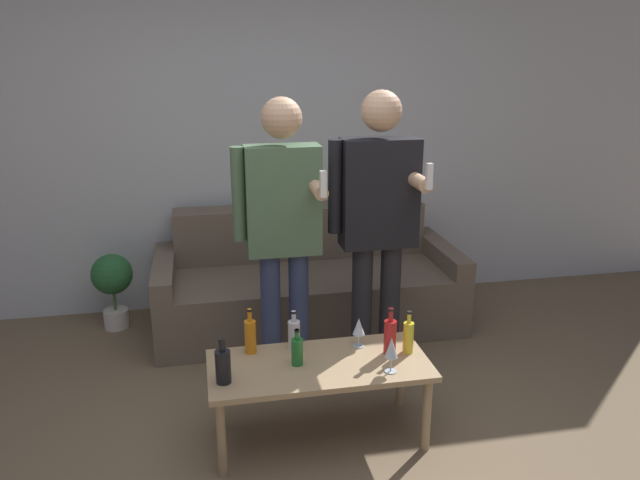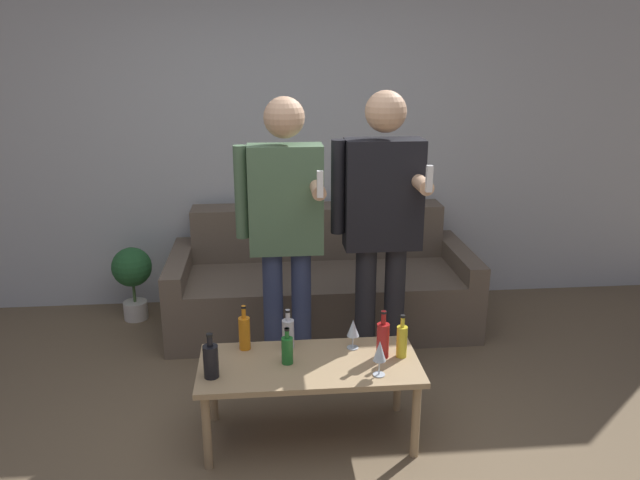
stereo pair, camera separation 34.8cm
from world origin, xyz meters
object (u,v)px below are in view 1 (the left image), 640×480
object	(u,v)px
bottle_orange	(408,336)
person_standing_left	(282,222)
person_standing_right	(378,215)
coffee_table	(319,371)
couch	(307,284)

from	to	relation	value
bottle_orange	person_standing_left	world-z (taller)	person_standing_left
person_standing_left	person_standing_right	bearing A→B (deg)	-1.49
coffee_table	person_standing_right	xyz separation A→B (m)	(0.47, 0.60, 0.64)
person_standing_left	couch	bearing A→B (deg)	70.99
couch	bottle_orange	bearing A→B (deg)	-78.65
person_standing_left	person_standing_right	world-z (taller)	person_standing_right
couch	bottle_orange	world-z (taller)	couch
bottle_orange	person_standing_left	xyz separation A→B (m)	(-0.57, 0.60, 0.49)
coffee_table	bottle_orange	xyz separation A→B (m)	(0.48, 0.02, 0.14)
coffee_table	person_standing_right	bearing A→B (deg)	52.06
person_standing_left	person_standing_right	distance (m)	0.56
couch	person_standing_right	world-z (taller)	person_standing_right
person_standing_right	bottle_orange	bearing A→B (deg)	-88.91
coffee_table	person_standing_left	distance (m)	0.89
couch	person_standing_right	bearing A→B (deg)	-71.96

